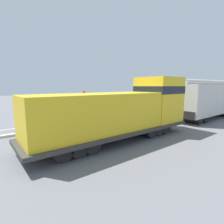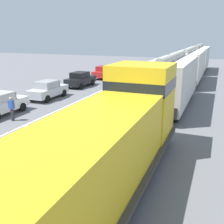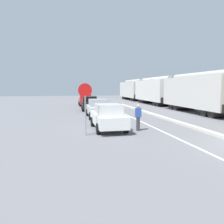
{
  "view_description": "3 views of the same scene",
  "coord_description": "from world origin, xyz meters",
  "px_view_note": "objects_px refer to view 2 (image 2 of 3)",
  "views": [
    {
      "loc": [
        13.89,
        -7.53,
        3.55
      ],
      "look_at": [
        1.75,
        1.98,
        1.23
      ],
      "focal_mm": 28.0,
      "sensor_mm": 36.0,
      "label": 1
    },
    {
      "loc": [
        8.7,
        -8.17,
        5.49
      ],
      "look_at": [
        3.81,
        3.76,
        1.71
      ],
      "focal_mm": 42.0,
      "sensor_mm": 36.0,
      "label": 2
    },
    {
      "loc": [
        -8.0,
        -7.9,
        2.68
      ],
      "look_at": [
        -4.71,
        8.14,
        0.8
      ],
      "focal_mm": 35.0,
      "sensor_mm": 36.0,
      "label": 3
    }
  ],
  "objects_px": {
    "hopper_car_lead": "(172,81)",
    "pedestrian_by_cars": "(12,108)",
    "parked_car_silver": "(48,90)",
    "parked_car_black": "(80,79)",
    "cyclist": "(28,145)",
    "hopper_car_trailing": "(198,58)",
    "parked_car_red": "(104,72)",
    "locomotive": "(114,138)",
    "hopper_car_middle": "(189,66)",
    "parked_car_white": "(0,104)"
  },
  "relations": [
    {
      "from": "hopper_car_lead",
      "to": "pedestrian_by_cars",
      "type": "distance_m",
      "value": 11.97
    },
    {
      "from": "parked_car_silver",
      "to": "parked_car_black",
      "type": "height_order",
      "value": "same"
    },
    {
      "from": "pedestrian_by_cars",
      "to": "parked_car_silver",
      "type": "bearing_deg",
      "value": 104.48
    },
    {
      "from": "parked_car_black",
      "to": "cyclist",
      "type": "relative_size",
      "value": 2.48
    },
    {
      "from": "hopper_car_trailing",
      "to": "cyclist",
      "type": "distance_m",
      "value": 35.6
    },
    {
      "from": "hopper_car_lead",
      "to": "parked_car_black",
      "type": "bearing_deg",
      "value": 156.12
    },
    {
      "from": "parked_car_red",
      "to": "cyclist",
      "type": "bearing_deg",
      "value": -74.06
    },
    {
      "from": "locomotive",
      "to": "hopper_car_middle",
      "type": "distance_m",
      "value": 23.76
    },
    {
      "from": "hopper_car_middle",
      "to": "parked_car_red",
      "type": "xyz_separation_m",
      "value": [
        -10.78,
        -0.45,
        -1.26
      ]
    },
    {
      "from": "hopper_car_lead",
      "to": "parked_car_white",
      "type": "bearing_deg",
      "value": -147.19
    },
    {
      "from": "locomotive",
      "to": "hopper_car_middle",
      "type": "height_order",
      "value": "locomotive"
    },
    {
      "from": "locomotive",
      "to": "parked_car_silver",
      "type": "relative_size",
      "value": 2.76
    },
    {
      "from": "locomotive",
      "to": "pedestrian_by_cars",
      "type": "xyz_separation_m",
      "value": [
        -9.08,
        4.45,
        -0.95
      ]
    },
    {
      "from": "locomotive",
      "to": "cyclist",
      "type": "bearing_deg",
      "value": 179.68
    },
    {
      "from": "hopper_car_middle",
      "to": "pedestrian_by_cars",
      "type": "height_order",
      "value": "hopper_car_middle"
    },
    {
      "from": "hopper_car_lead",
      "to": "parked_car_black",
      "type": "height_order",
      "value": "hopper_car_lead"
    },
    {
      "from": "hopper_car_middle",
      "to": "parked_car_black",
      "type": "distance_m",
      "value": 12.84
    },
    {
      "from": "hopper_car_middle",
      "to": "cyclist",
      "type": "bearing_deg",
      "value": -99.86
    },
    {
      "from": "parked_car_white",
      "to": "pedestrian_by_cars",
      "type": "relative_size",
      "value": 2.61
    },
    {
      "from": "parked_car_white",
      "to": "parked_car_red",
      "type": "distance_m",
      "value": 18.12
    },
    {
      "from": "locomotive",
      "to": "parked_car_white",
      "type": "bearing_deg",
      "value": 154.41
    },
    {
      "from": "hopper_car_middle",
      "to": "parked_car_white",
      "type": "xyz_separation_m",
      "value": [
        -10.82,
        -18.57,
        -1.26
      ]
    },
    {
      "from": "locomotive",
      "to": "parked_car_red",
      "type": "distance_m",
      "value": 25.69
    },
    {
      "from": "locomotive",
      "to": "hopper_car_trailing",
      "type": "xyz_separation_m",
      "value": [
        0.0,
        35.36,
        0.28
      ]
    },
    {
      "from": "cyclist",
      "to": "hopper_car_lead",
      "type": "bearing_deg",
      "value": 71.22
    },
    {
      "from": "hopper_car_trailing",
      "to": "pedestrian_by_cars",
      "type": "relative_size",
      "value": 6.54
    },
    {
      "from": "pedestrian_by_cars",
      "to": "locomotive",
      "type": "bearing_deg",
      "value": -26.12
    },
    {
      "from": "parked_car_white",
      "to": "cyclist",
      "type": "relative_size",
      "value": 2.46
    },
    {
      "from": "locomotive",
      "to": "parked_car_white",
      "type": "height_order",
      "value": "locomotive"
    },
    {
      "from": "hopper_car_trailing",
      "to": "parked_car_silver",
      "type": "height_order",
      "value": "hopper_car_trailing"
    },
    {
      "from": "hopper_car_lead",
      "to": "locomotive",
      "type": "bearing_deg",
      "value": -90.0
    },
    {
      "from": "parked_car_red",
      "to": "pedestrian_by_cars",
      "type": "relative_size",
      "value": 2.59
    },
    {
      "from": "hopper_car_trailing",
      "to": "parked_car_silver",
      "type": "relative_size",
      "value": 2.52
    },
    {
      "from": "hopper_car_middle",
      "to": "parked_car_silver",
      "type": "distance_m",
      "value": 16.93
    },
    {
      "from": "cyclist",
      "to": "parked_car_black",
      "type": "bearing_deg",
      "value": 111.55
    },
    {
      "from": "hopper_car_middle",
      "to": "parked_car_black",
      "type": "height_order",
      "value": "hopper_car_middle"
    },
    {
      "from": "locomotive",
      "to": "hopper_car_middle",
      "type": "bearing_deg",
      "value": 90.0
    },
    {
      "from": "hopper_car_trailing",
      "to": "parked_car_white",
      "type": "height_order",
      "value": "hopper_car_trailing"
    },
    {
      "from": "locomotive",
      "to": "hopper_car_lead",
      "type": "height_order",
      "value": "locomotive"
    },
    {
      "from": "parked_car_silver",
      "to": "cyclist",
      "type": "distance_m",
      "value": 12.52
    },
    {
      "from": "hopper_car_trailing",
      "to": "hopper_car_lead",
      "type": "bearing_deg",
      "value": -90.0
    },
    {
      "from": "parked_car_red",
      "to": "hopper_car_middle",
      "type": "bearing_deg",
      "value": 2.41
    },
    {
      "from": "hopper_car_middle",
      "to": "parked_car_white",
      "type": "distance_m",
      "value": 21.53
    },
    {
      "from": "hopper_car_trailing",
      "to": "pedestrian_by_cars",
      "type": "distance_m",
      "value": 32.24
    },
    {
      "from": "locomotive",
      "to": "hopper_car_lead",
      "type": "distance_m",
      "value": 12.16
    },
    {
      "from": "hopper_car_middle",
      "to": "cyclist",
      "type": "xyz_separation_m",
      "value": [
        -4.13,
        -23.73,
        -1.26
      ]
    },
    {
      "from": "hopper_car_lead",
      "to": "parked_car_white",
      "type": "xyz_separation_m",
      "value": [
        -10.82,
        -6.97,
        -1.26
      ]
    },
    {
      "from": "locomotive",
      "to": "hopper_car_trailing",
      "type": "height_order",
      "value": "locomotive"
    },
    {
      "from": "parked_car_white",
      "to": "parked_car_black",
      "type": "height_order",
      "value": "same"
    },
    {
      "from": "parked_car_white",
      "to": "parked_car_red",
      "type": "height_order",
      "value": "same"
    }
  ]
}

